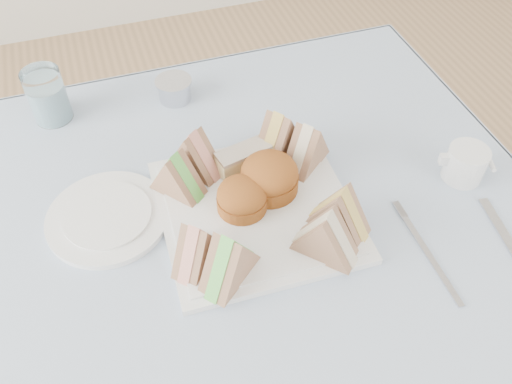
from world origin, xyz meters
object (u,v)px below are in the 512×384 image
object	(u,v)px
table	(250,361)
serving_plate	(256,210)
creamer_jug	(465,164)
water_glass	(47,96)

from	to	relation	value
table	serving_plate	size ratio (longest dim) A/B	2.99
serving_plate	creamer_jug	xyz separation A→B (m)	(0.36, -0.03, 0.02)
table	serving_plate	world-z (taller)	serving_plate
creamer_jug	table	bearing A→B (deg)	-157.74
water_glass	creamer_jug	world-z (taller)	water_glass
serving_plate	table	bearing A→B (deg)	-115.19
table	water_glass	bearing A→B (deg)	121.00
serving_plate	creamer_jug	size ratio (longest dim) A/B	4.43
table	creamer_jug	distance (m)	0.57
water_glass	creamer_jug	bearing A→B (deg)	-30.41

